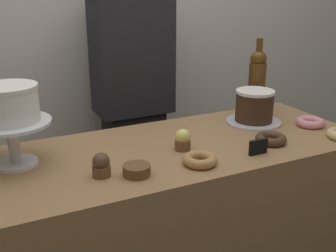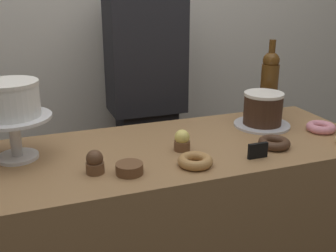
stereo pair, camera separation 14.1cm
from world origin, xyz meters
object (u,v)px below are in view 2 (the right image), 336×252
at_px(price_sign_chalkboard, 258,151).
at_px(barista_figure, 147,112).
at_px(cookie_stack, 129,169).
at_px(white_layer_cake, 10,99).
at_px(wine_bottle_amber, 269,82).
at_px(donut_chocolate, 274,143).
at_px(donut_pink, 321,127).
at_px(cake_stand_pedestal, 14,130).
at_px(cupcake_chocolate, 95,162).
at_px(donut_maple, 195,161).
at_px(chocolate_round_cake, 263,108).
at_px(cupcake_lemon, 182,141).

bearing_deg(price_sign_chalkboard, barista_figure, 99.58).
distance_m(cookie_stack, price_sign_chalkboard, 0.43).
distance_m(white_layer_cake, cookie_stack, 0.44).
bearing_deg(barista_figure, wine_bottle_amber, -41.70).
bearing_deg(donut_chocolate, white_layer_cake, 166.43).
bearing_deg(donut_pink, price_sign_chalkboard, -159.25).
bearing_deg(donut_chocolate, cake_stand_pedestal, 166.43).
height_order(cupcake_chocolate, price_sign_chalkboard, cupcake_chocolate).
distance_m(cake_stand_pedestal, donut_maple, 0.59).
bearing_deg(donut_pink, cookie_stack, -172.12).
distance_m(donut_pink, price_sign_chalkboard, 0.40).
height_order(cake_stand_pedestal, donut_chocolate, cake_stand_pedestal).
xyz_separation_m(cake_stand_pedestal, cupcake_chocolate, (0.22, -0.20, -0.07)).
distance_m(wine_bottle_amber, price_sign_chalkboard, 0.53).
relative_size(wine_bottle_amber, cupcake_chocolate, 4.38).
bearing_deg(price_sign_chalkboard, donut_pink, 20.75).
relative_size(chocolate_round_cake, cupcake_chocolate, 2.10).
distance_m(cake_stand_pedestal, wine_bottle_amber, 1.06).
distance_m(chocolate_round_cake, wine_bottle_amber, 0.19).
bearing_deg(wine_bottle_amber, cookie_stack, -152.46).
xyz_separation_m(donut_chocolate, donut_pink, (0.27, 0.08, 0.00)).
relative_size(cupcake_lemon, barista_figure, 0.05).
distance_m(cupcake_lemon, price_sign_chalkboard, 0.26).
height_order(chocolate_round_cake, barista_figure, barista_figure).
relative_size(cupcake_chocolate, cupcake_lemon, 1.00).
bearing_deg(wine_bottle_amber, cupcake_chocolate, -157.62).
height_order(chocolate_round_cake, donut_chocolate, chocolate_round_cake).
relative_size(cake_stand_pedestal, cupcake_lemon, 3.29).
distance_m(wine_bottle_amber, cookie_stack, 0.84).
height_order(donut_chocolate, cookie_stack, same).
distance_m(chocolate_round_cake, cookie_stack, 0.67).
height_order(cupcake_chocolate, cookie_stack, cupcake_chocolate).
relative_size(white_layer_cake, price_sign_chalkboard, 2.62).
height_order(cake_stand_pedestal, white_layer_cake, white_layer_cake).
distance_m(cake_stand_pedestal, cookie_stack, 0.40).
relative_size(donut_chocolate, donut_maple, 1.00).
relative_size(donut_maple, price_sign_chalkboard, 1.60).
relative_size(cake_stand_pedestal, wine_bottle_amber, 0.75).
bearing_deg(barista_figure, cupcake_lemon, -96.39).
height_order(donut_chocolate, donut_pink, same).
bearing_deg(cookie_stack, donut_chocolate, 3.38).
relative_size(donut_chocolate, donut_pink, 1.00).
distance_m(cake_stand_pedestal, donut_pink, 1.13).
xyz_separation_m(cake_stand_pedestal, donut_chocolate, (0.85, -0.21, -0.08)).
height_order(white_layer_cake, wine_bottle_amber, wine_bottle_amber).
distance_m(donut_chocolate, donut_pink, 0.28).
bearing_deg(cookie_stack, donut_pink, 7.88).
xyz_separation_m(cupcake_chocolate, price_sign_chalkboard, (0.53, -0.07, -0.01)).
bearing_deg(cupcake_lemon, white_layer_cake, 167.47).
bearing_deg(donut_pink, wine_bottle_amber, 104.21).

